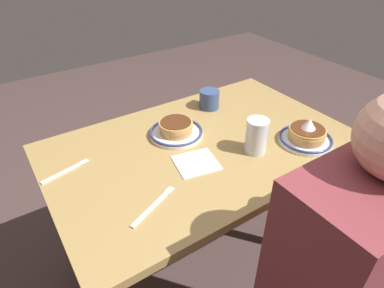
{
  "coord_description": "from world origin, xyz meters",
  "views": [
    {
      "loc": [
        0.62,
        0.87,
        1.47
      ],
      "look_at": [
        0.06,
        0.01,
        0.76
      ],
      "focal_mm": 30.64,
      "sensor_mm": 36.0,
      "label": 1
    }
  ],
  "objects_px": {
    "plate_center_pancakes": "(306,136)",
    "coffee_mug": "(209,99)",
    "paper_napkin": "(196,163)",
    "fork_far": "(154,206)",
    "plate_near_main": "(176,130)",
    "fork_near": "(66,171)",
    "drinking_glass": "(256,138)"
  },
  "relations": [
    {
      "from": "paper_napkin",
      "to": "fork_near",
      "type": "relative_size",
      "value": 0.83
    },
    {
      "from": "coffee_mug",
      "to": "paper_napkin",
      "type": "relative_size",
      "value": 0.82
    },
    {
      "from": "fork_near",
      "to": "fork_far",
      "type": "bearing_deg",
      "value": 119.16
    },
    {
      "from": "plate_near_main",
      "to": "plate_center_pancakes",
      "type": "relative_size",
      "value": 1.05
    },
    {
      "from": "paper_napkin",
      "to": "fork_far",
      "type": "distance_m",
      "value": 0.26
    },
    {
      "from": "coffee_mug",
      "to": "drinking_glass",
      "type": "height_order",
      "value": "drinking_glass"
    },
    {
      "from": "plate_near_main",
      "to": "fork_far",
      "type": "height_order",
      "value": "plate_near_main"
    },
    {
      "from": "fork_far",
      "to": "paper_napkin",
      "type": "bearing_deg",
      "value": -155.1
    },
    {
      "from": "drinking_glass",
      "to": "paper_napkin",
      "type": "height_order",
      "value": "drinking_glass"
    },
    {
      "from": "plate_near_main",
      "to": "drinking_glass",
      "type": "height_order",
      "value": "drinking_glass"
    },
    {
      "from": "plate_center_pancakes",
      "to": "drinking_glass",
      "type": "distance_m",
      "value": 0.22
    },
    {
      "from": "plate_near_main",
      "to": "paper_napkin",
      "type": "bearing_deg",
      "value": 79.73
    },
    {
      "from": "plate_center_pancakes",
      "to": "drinking_glass",
      "type": "height_order",
      "value": "drinking_glass"
    },
    {
      "from": "paper_napkin",
      "to": "fork_near",
      "type": "bearing_deg",
      "value": -27.4
    },
    {
      "from": "drinking_glass",
      "to": "fork_far",
      "type": "xyz_separation_m",
      "value": [
        0.46,
        0.05,
        -0.06
      ]
    },
    {
      "from": "plate_center_pancakes",
      "to": "paper_napkin",
      "type": "distance_m",
      "value": 0.46
    },
    {
      "from": "plate_near_main",
      "to": "plate_center_pancakes",
      "type": "xyz_separation_m",
      "value": [
        -0.4,
        0.33,
        0.0
      ]
    },
    {
      "from": "plate_center_pancakes",
      "to": "coffee_mug",
      "type": "relative_size",
      "value": 1.71
    },
    {
      "from": "plate_center_pancakes",
      "to": "drinking_glass",
      "type": "xyz_separation_m",
      "value": [
        0.21,
        -0.07,
        0.03
      ]
    },
    {
      "from": "paper_napkin",
      "to": "plate_center_pancakes",
      "type": "bearing_deg",
      "value": 164.18
    },
    {
      "from": "plate_near_main",
      "to": "drinking_glass",
      "type": "relative_size",
      "value": 1.62
    },
    {
      "from": "plate_near_main",
      "to": "plate_center_pancakes",
      "type": "height_order",
      "value": "plate_center_pancakes"
    },
    {
      "from": "drinking_glass",
      "to": "fork_near",
      "type": "bearing_deg",
      "value": -22.96
    },
    {
      "from": "coffee_mug",
      "to": "fork_near",
      "type": "height_order",
      "value": "coffee_mug"
    },
    {
      "from": "coffee_mug",
      "to": "paper_napkin",
      "type": "bearing_deg",
      "value": 48.12
    },
    {
      "from": "coffee_mug",
      "to": "fork_far",
      "type": "xyz_separation_m",
      "value": [
        0.52,
        0.43,
        -0.04
      ]
    },
    {
      "from": "coffee_mug",
      "to": "fork_far",
      "type": "height_order",
      "value": "coffee_mug"
    },
    {
      "from": "plate_near_main",
      "to": "plate_center_pancakes",
      "type": "distance_m",
      "value": 0.52
    },
    {
      "from": "plate_near_main",
      "to": "paper_napkin",
      "type": "relative_size",
      "value": 1.47
    },
    {
      "from": "fork_near",
      "to": "plate_center_pancakes",
      "type": "bearing_deg",
      "value": 158.36
    },
    {
      "from": "plate_center_pancakes",
      "to": "coffee_mug",
      "type": "height_order",
      "value": "plate_center_pancakes"
    },
    {
      "from": "drinking_glass",
      "to": "fork_far",
      "type": "bearing_deg",
      "value": 6.01
    }
  ]
}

